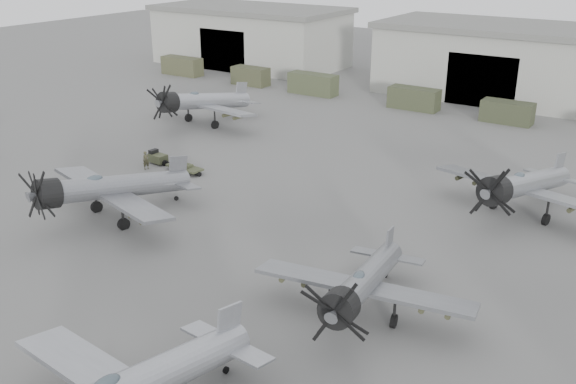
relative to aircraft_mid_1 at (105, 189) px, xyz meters
name	(u,v)px	position (x,y,z in m)	size (l,w,h in m)	color
ground	(122,334)	(11.17, -9.11, -2.40)	(220.00, 220.00, 0.00)	slate
hangar_left	(250,36)	(-26.83, 52.85, 1.98)	(29.00, 14.80, 8.70)	#A3A499
hangar_center	(500,60)	(11.17, 52.85, 1.98)	(29.00, 14.80, 8.70)	#A3A499
support_truck_0	(182,66)	(-30.16, 40.89, -1.14)	(6.19, 2.20, 2.51)	#43452D
support_truck_1	(251,76)	(-18.00, 40.89, -1.21)	(5.05, 2.20, 2.38)	#3D402A
support_truck_2	(313,84)	(-8.28, 40.89, -1.11)	(6.28, 2.20, 2.58)	#40472E
support_truck_3	(414,98)	(5.26, 40.89, -1.17)	(5.77, 2.20, 2.45)	#3A3F29
support_truck_4	(507,112)	(15.85, 40.89, -1.25)	(5.34, 2.20, 2.29)	#363B26
aircraft_mid_1	(105,189)	(0.00, 0.00, 0.00)	(13.24, 11.91, 5.27)	gray
aircraft_mid_2	(362,285)	(20.47, -1.41, -0.30)	(11.63, 10.47, 4.62)	gray
aircraft_far_0	(199,102)	(-10.67, 22.20, 0.10)	(13.83, 12.45, 5.50)	#95979D
aircraft_far_1	(522,185)	(23.65, 16.49, -0.02)	(13.15, 11.83, 5.22)	gray
tug_trailer	(168,162)	(-4.41, 10.67, -1.95)	(5.99, 1.67, 1.19)	#3D412A
ground_crew	(146,160)	(-5.47, 9.17, -1.61)	(0.57, 0.38, 1.57)	#45432D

